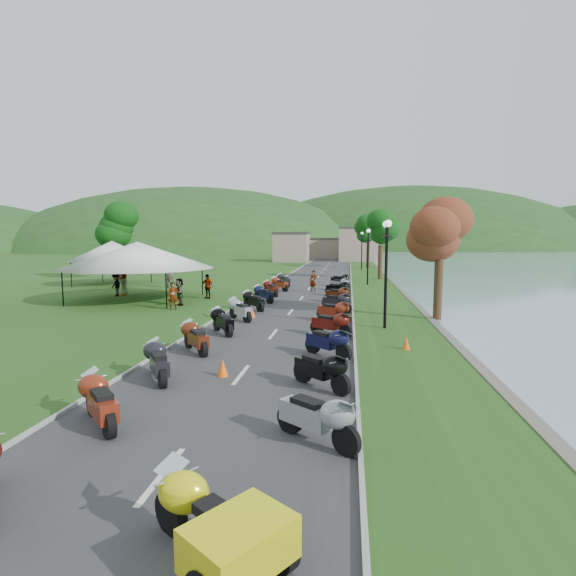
{
  "coord_description": "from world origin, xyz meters",
  "views": [
    {
      "loc": [
        3.26,
        -3.25,
        4.25
      ],
      "look_at": [
        -0.28,
        22.96,
        1.3
      ],
      "focal_mm": 28.0,
      "sensor_mm": 36.0,
      "label": 1
    }
  ],
  "objects_px": {
    "yellow_trike": "(208,525)",
    "pedestrian_c": "(116,296)",
    "pedestrian_a": "(174,310)",
    "vendor_tent_main": "(138,271)",
    "pedestrian_b": "(170,288)"
  },
  "relations": [
    {
      "from": "yellow_trike",
      "to": "vendor_tent_main",
      "type": "height_order",
      "value": "vendor_tent_main"
    },
    {
      "from": "yellow_trike",
      "to": "pedestrian_c",
      "type": "xyz_separation_m",
      "value": [
        -15.13,
        25.46,
        -0.54
      ]
    },
    {
      "from": "yellow_trike",
      "to": "pedestrian_a",
      "type": "relative_size",
      "value": 1.43
    },
    {
      "from": "pedestrian_a",
      "to": "yellow_trike",
      "type": "bearing_deg",
      "value": -89.67
    },
    {
      "from": "pedestrian_a",
      "to": "pedestrian_b",
      "type": "bearing_deg",
      "value": 90.67
    },
    {
      "from": "pedestrian_c",
      "to": "vendor_tent_main",
      "type": "bearing_deg",
      "value": 2.59
    },
    {
      "from": "pedestrian_b",
      "to": "vendor_tent_main",
      "type": "bearing_deg",
      "value": 104.84
    },
    {
      "from": "yellow_trike",
      "to": "pedestrian_c",
      "type": "bearing_deg",
      "value": -23.06
    },
    {
      "from": "vendor_tent_main",
      "to": "pedestrian_c",
      "type": "xyz_separation_m",
      "value": [
        -2.64,
        1.74,
        -2.0
      ]
    },
    {
      "from": "pedestrian_c",
      "to": "pedestrian_b",
      "type": "bearing_deg",
      "value": 110.58
    },
    {
      "from": "yellow_trike",
      "to": "pedestrian_c",
      "type": "height_order",
      "value": "yellow_trike"
    },
    {
      "from": "pedestrian_b",
      "to": "pedestrian_a",
      "type": "bearing_deg",
      "value": 120.85
    },
    {
      "from": "vendor_tent_main",
      "to": "pedestrian_b",
      "type": "distance_m",
      "value": 8.03
    },
    {
      "from": "pedestrian_a",
      "to": "pedestrian_b",
      "type": "relative_size",
      "value": 0.96
    },
    {
      "from": "vendor_tent_main",
      "to": "pedestrian_a",
      "type": "xyz_separation_m",
      "value": [
        3.93,
        -3.68,
        -2.0
      ]
    }
  ]
}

